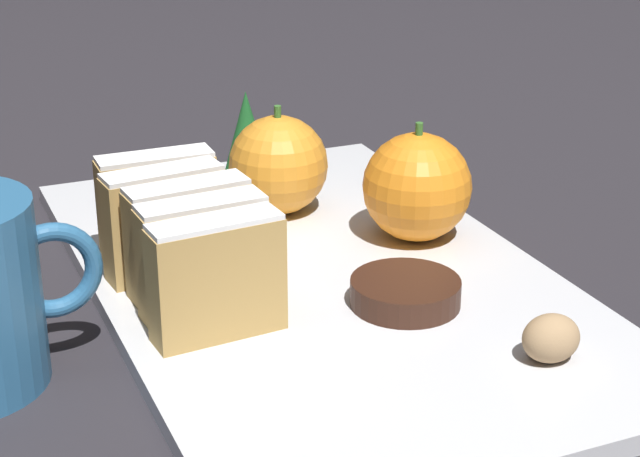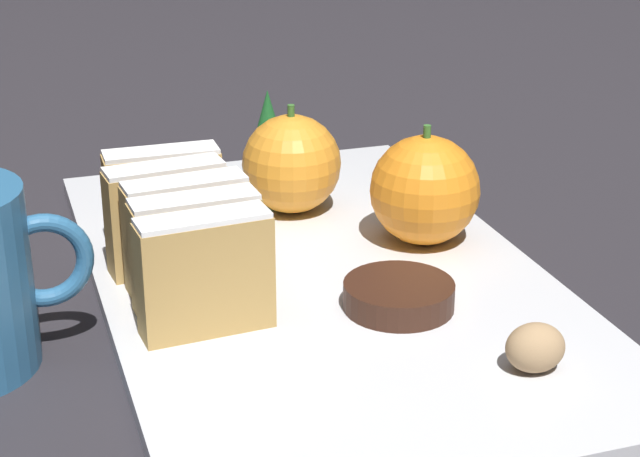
{
  "view_description": "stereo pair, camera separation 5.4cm",
  "coord_description": "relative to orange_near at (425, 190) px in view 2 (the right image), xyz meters",
  "views": [
    {
      "loc": [
        -0.24,
        -0.56,
        0.3
      ],
      "look_at": [
        0.0,
        0.0,
        0.04
      ],
      "focal_mm": 60.0,
      "sensor_mm": 36.0,
      "label": 1
    },
    {
      "loc": [
        -0.19,
        -0.58,
        0.3
      ],
      "look_at": [
        0.0,
        0.0,
        0.04
      ],
      "focal_mm": 60.0,
      "sensor_mm": 36.0,
      "label": 2
    }
  ],
  "objects": [
    {
      "name": "walnut",
      "position": [
        -0.01,
        -0.18,
        -0.02
      ],
      "size": [
        0.03,
        0.03,
        0.03
      ],
      "color": "tan",
      "rests_on": "serving_platter"
    },
    {
      "name": "chocolate_cookie",
      "position": [
        -0.05,
        -0.09,
        -0.03
      ],
      "size": [
        0.07,
        0.07,
        0.02
      ],
      "color": "#381E14",
      "rests_on": "serving_platter"
    },
    {
      "name": "stollen_slice_third",
      "position": [
        -0.16,
        -0.02,
        -0.0
      ],
      "size": [
        0.08,
        0.03,
        0.07
      ],
      "color": "tan",
      "rests_on": "serving_platter"
    },
    {
      "name": "stollen_slice_fifth",
      "position": [
        -0.17,
        0.04,
        -0.0
      ],
      "size": [
        0.08,
        0.02,
        0.07
      ],
      "color": "tan",
      "rests_on": "serving_platter"
    },
    {
      "name": "orange_near",
      "position": [
        0.0,
        0.0,
        0.0
      ],
      "size": [
        0.07,
        0.07,
        0.08
      ],
      "color": "orange",
      "rests_on": "serving_platter"
    },
    {
      "name": "stollen_slice_front",
      "position": [
        -0.17,
        -0.08,
        -0.0
      ],
      "size": [
        0.08,
        0.03,
        0.07
      ],
      "color": "tan",
      "rests_on": "serving_platter"
    },
    {
      "name": "orange_far",
      "position": [
        -0.07,
        0.08,
        -0.0
      ],
      "size": [
        0.07,
        0.07,
        0.08
      ],
      "color": "orange",
      "rests_on": "serving_platter"
    },
    {
      "name": "stollen_slice_second",
      "position": [
        -0.16,
        -0.05,
        -0.0
      ],
      "size": [
        0.08,
        0.03,
        0.07
      ],
      "color": "tan",
      "rests_on": "serving_platter"
    },
    {
      "name": "ground_plane",
      "position": [
        -0.08,
        -0.03,
        -0.05
      ],
      "size": [
        6.0,
        6.0,
        0.0
      ],
      "primitive_type": "plane",
      "color": "#28262B"
    },
    {
      "name": "stollen_slice_fourth",
      "position": [
        -0.17,
        0.01,
        -0.0
      ],
      "size": [
        0.08,
        0.03,
        0.07
      ],
      "color": "tan",
      "rests_on": "serving_platter"
    },
    {
      "name": "evergreen_sprig",
      "position": [
        -0.06,
        0.17,
        -0.0
      ],
      "size": [
        0.04,
        0.04,
        0.07
      ],
      "color": "#195623",
      "rests_on": "serving_platter"
    },
    {
      "name": "serving_platter",
      "position": [
        -0.08,
        -0.03,
        -0.04
      ],
      "size": [
        0.27,
        0.46,
        0.01
      ],
      "color": "silver",
      "rests_on": "ground_plane"
    }
  ]
}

